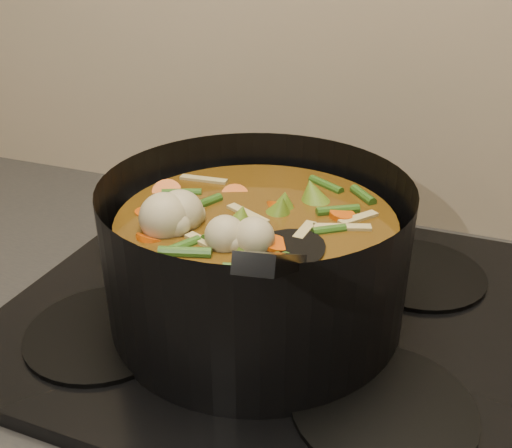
% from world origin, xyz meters
% --- Properties ---
extents(stovetop, '(0.62, 0.54, 0.03)m').
position_xyz_m(stovetop, '(0.00, 1.93, 0.92)').
color(stovetop, black).
rests_on(stovetop, counter).
extents(stockpot, '(0.35, 0.45, 0.25)m').
position_xyz_m(stockpot, '(-0.01, 1.90, 1.01)').
color(stockpot, black).
rests_on(stockpot, stovetop).
extents(saucepan, '(0.17, 0.17, 0.14)m').
position_xyz_m(saucepan, '(-0.18, 2.00, 0.99)').
color(saucepan, silver).
rests_on(saucepan, stovetop).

